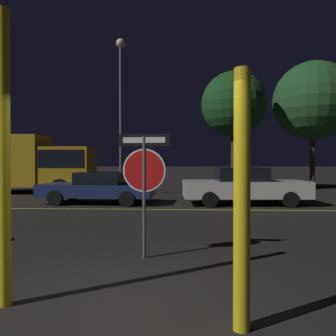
{
  "coord_description": "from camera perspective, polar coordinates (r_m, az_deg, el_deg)",
  "views": [
    {
      "loc": [
        0.69,
        -3.65,
        1.69
      ],
      "look_at": [
        0.21,
        5.85,
        1.53
      ],
      "focal_mm": 35.0,
      "sensor_mm": 36.0,
      "label": 1
    }
  ],
  "objects": [
    {
      "name": "ground_plane",
      "position": [
        4.08,
        -7.81,
        -23.54
      ],
      "size": [
        260.0,
        260.0,
        0.0
      ],
      "primitive_type": "plane",
      "color": "black"
    },
    {
      "name": "passing_car_3",
      "position": [
        13.51,
        13.01,
        -3.08
      ],
      "size": [
        5.05,
        2.24,
        1.48
      ],
      "rotation": [
        0.0,
        0.0,
        -1.52
      ],
      "color": "silver",
      "rests_on": "ground_plane"
    },
    {
      "name": "stop_sign",
      "position": [
        5.78,
        -4.18,
        -0.35
      ],
      "size": [
        0.92,
        0.09,
        2.2
      ],
      "rotation": [
        0.0,
        0.0,
        -0.07
      ],
      "color": "#4C4C51",
      "rests_on": "ground_plane"
    },
    {
      "name": "tree_0",
      "position": [
        22.86,
        23.92,
        10.61
      ],
      "size": [
        4.9,
        4.9,
        8.01
      ],
      "color": "#422D1E",
      "rests_on": "ground_plane"
    },
    {
      "name": "tree_1",
      "position": [
        20.43,
        11.39,
        10.8
      ],
      "size": [
        3.91,
        3.91,
        7.16
      ],
      "color": "#422D1E",
      "rests_on": "ground_plane"
    },
    {
      "name": "delivery_truck",
      "position": [
        19.62,
        -23.05,
        0.88
      ],
      "size": [
        7.09,
        2.64,
        3.16
      ],
      "rotation": [
        0.0,
        0.0,
        -1.54
      ],
      "color": "gold",
      "rests_on": "ground_plane"
    },
    {
      "name": "street_lamp",
      "position": [
        17.57,
        -8.22,
        12.62
      ],
      "size": [
        0.47,
        0.47,
        8.1
      ],
      "color": "#4C4C51",
      "rests_on": "ground_plane"
    },
    {
      "name": "yellow_pole_left",
      "position": [
        4.3,
        -26.69,
        1.59
      ],
      "size": [
        0.15,
        0.15,
        3.49
      ],
      "primitive_type": "cylinder",
      "color": "yellow",
      "rests_on": "ground_plane"
    },
    {
      "name": "road_center_stripe",
      "position": [
        11.82,
        -0.49,
        -7.23
      ],
      "size": [
        40.68,
        0.12,
        0.01
      ],
      "primitive_type": "cube",
      "color": "gold",
      "rests_on": "ground_plane"
    },
    {
      "name": "yellow_pole_right",
      "position": [
        3.38,
        12.74,
        -5.43
      ],
      "size": [
        0.17,
        0.17,
        2.63
      ],
      "primitive_type": "cylinder",
      "color": "yellow",
      "rests_on": "ground_plane"
    },
    {
      "name": "passing_car_2",
      "position": [
        13.79,
        -12.02,
        -3.33
      ],
      "size": [
        4.74,
        2.14,
        1.29
      ],
      "rotation": [
        0.0,
        0.0,
        1.53
      ],
      "color": "navy",
      "rests_on": "ground_plane"
    }
  ]
}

